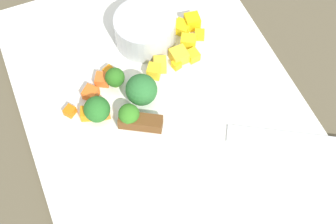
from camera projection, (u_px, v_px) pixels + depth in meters
The scene contains 23 objects.
ground_plane at pixel (168, 120), 0.68m from camera, with size 4.00×4.00×0.00m, color brown.
cutting_board at pixel (168, 118), 0.68m from camera, with size 0.55×0.37×0.01m, color white.
prep_bowl at pixel (145, 30), 0.72m from camera, with size 0.09×0.09×0.05m, color silver.
chef_knife at pixel (200, 128), 0.66m from camera, with size 0.18×0.29×0.02m.
carrot_dice_0 at pixel (102, 79), 0.70m from camera, with size 0.02×0.02×0.01m, color orange.
carrot_dice_1 at pixel (103, 111), 0.67m from camera, with size 0.02×0.02×0.02m, color orange.
carrot_dice_2 at pixel (87, 114), 0.67m from camera, with size 0.02×0.02×0.02m, color orange.
carrot_dice_3 at pixel (70, 111), 0.67m from camera, with size 0.01×0.01×0.01m, color orange.
carrot_dice_4 at pixel (109, 72), 0.70m from camera, with size 0.01×0.01×0.01m, color orange.
carrot_dice_5 at pixel (91, 93), 0.68m from camera, with size 0.02×0.02×0.01m, color orange.
pepper_dice_0 at pixel (188, 41), 0.73m from camera, with size 0.02×0.02×0.02m, color yellow.
pepper_dice_1 at pixel (192, 22), 0.74m from camera, with size 0.02×0.02×0.02m, color yellow.
pepper_dice_2 at pixel (193, 56), 0.72m from camera, with size 0.02×0.02×0.01m, color yellow.
pepper_dice_3 at pixel (182, 28), 0.74m from camera, with size 0.02×0.02×0.02m, color yellow.
pepper_dice_4 at pixel (200, 35), 0.74m from camera, with size 0.01×0.01×0.01m, color yellow.
pepper_dice_5 at pixel (160, 65), 0.71m from camera, with size 0.02×0.02×0.02m, color yellow.
pepper_dice_6 at pixel (179, 56), 0.71m from camera, with size 0.02×0.02×0.02m, color yellow.
pepper_dice_7 at pixel (176, 65), 0.71m from camera, with size 0.01×0.01×0.01m, color yellow.
pepper_dice_8 at pixel (154, 71), 0.70m from camera, with size 0.02×0.02×0.02m, color yellow.
broccoli_floret_0 at pixel (129, 114), 0.65m from camera, with size 0.03×0.03×0.03m.
broccoli_floret_1 at pixel (115, 78), 0.68m from camera, with size 0.03×0.03×0.03m.
broccoli_floret_2 at pixel (97, 109), 0.66m from camera, with size 0.04×0.04×0.04m.
broccoli_floret_3 at pixel (141, 90), 0.67m from camera, with size 0.04×0.04×0.04m.
Camera 1 is at (0.31, -0.13, 0.59)m, focal length 52.84 mm.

